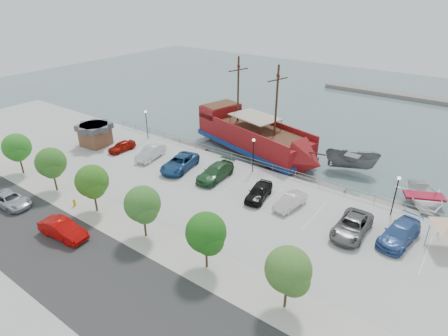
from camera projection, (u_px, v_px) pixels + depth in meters
The scene contains 33 objects.
ground at pixel (221, 201), 40.94m from camera, with size 160.00×160.00×0.00m, color #506664.
land_slab at pixel (38, 327), 25.56m from camera, with size 100.00×58.00×1.20m, color #B0B0B0.
street at pixel (98, 278), 28.91m from camera, with size 100.00×8.00×0.04m, color #2E2E2E.
sidewalk at pixel (154, 240), 33.25m from camera, with size 100.00×4.00×0.05m, color beige.
seawall_railing at pixel (258, 164), 45.91m from camera, with size 50.00×0.06×1.00m.
far_shore at pixel (422, 99), 75.33m from camera, with size 40.00×3.00×0.80m, color gray.
pirate_ship at pixel (261, 140), 50.85m from camera, with size 21.44×10.71×13.27m.
patrol_boat at pixel (351, 162), 46.88m from camera, with size 2.47×6.56×2.54m, color slate.
speedboat at pixel (423, 199), 40.03m from camera, with size 5.05×7.07×1.46m, color white.
dock_west at pixel (186, 146), 54.34m from camera, with size 6.53×1.86×0.37m, color #676358.
dock_mid at pixel (312, 184), 44.07m from camera, with size 7.59×2.17×0.43m, color gray.
dock_east at pixel (388, 207), 39.54m from camera, with size 6.24×1.78×0.36m, color gray.
shed at pixel (95, 134), 51.85m from camera, with size 4.07×4.07×3.05m.
street_van at pixel (10, 200), 38.03m from camera, with size 2.23×4.84×1.34m, color #AAAFB7.
street_sedan at pixel (63, 229), 33.31m from camera, with size 1.71×4.89×1.61m, color #B20705.
fire_hydrant at pixel (74, 203), 38.02m from camera, with size 0.28×0.28×0.81m.
lamp_post_left at pixel (146, 120), 53.35m from camera, with size 0.36×0.36×4.28m.
lamp_post_mid at pixel (253, 149), 43.89m from camera, with size 0.36×0.36×4.28m.
lamp_post_right at pixel (397, 189), 35.48m from camera, with size 0.36×0.36×4.28m.
tree_a at pixel (17, 148), 43.22m from camera, with size 3.30×3.20×5.00m.
tree_b at pixel (51, 164), 39.54m from camera, with size 3.30×3.20×5.00m.
tree_c at pixel (92, 183), 35.86m from camera, with size 3.30×3.20×5.00m.
tree_d at pixel (143, 206), 32.18m from camera, with size 3.30×3.20×5.00m.
tree_e at pixel (207, 235), 28.50m from camera, with size 3.30×3.20×5.00m.
tree_f at pixel (290, 272), 24.82m from camera, with size 3.30×3.20×5.00m.
parked_car_a at pixel (122, 146), 50.46m from camera, with size 1.57×3.89×1.33m, color #9D1108.
parked_car_b at pixel (151, 153), 48.23m from camera, with size 1.68×4.82×1.59m, color silver.
parked_car_c at pixel (180, 163), 45.44m from camera, with size 2.74×5.94×1.65m, color navy.
parked_car_d at pixel (215, 172), 43.26m from camera, with size 2.31×5.67×1.65m, color #295731.
parked_car_e at pixel (259, 192), 39.31m from camera, with size 1.85×4.59×1.56m, color black.
parked_car_f at pixel (290, 201), 37.77m from camera, with size 1.46×4.19×1.38m, color silver.
parked_car_g at pixel (352, 226), 33.76m from camera, with size 2.62×5.69×1.58m, color #5C5C5C.
parked_car_h at pixel (399, 233), 32.75m from camera, with size 2.28×5.60×1.62m, color #345796.
Camera 1 is at (20.85, -28.10, 20.58)m, focal length 30.00 mm.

